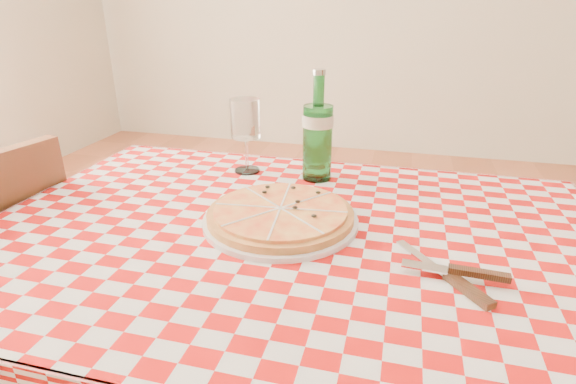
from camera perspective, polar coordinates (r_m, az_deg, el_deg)
name	(u,v)px	position (r m, az deg, el deg)	size (l,w,h in m)	color
dining_table	(290,271)	(0.98, 0.26, -9.99)	(1.20, 0.80, 0.75)	brown
tablecloth	(290,232)	(0.94, 0.27, -5.13)	(1.30, 0.90, 0.01)	#A20C09
pizza_plate	(280,213)	(0.96, -0.97, -2.75)	(0.33, 0.33, 0.04)	#C08040
water_bottle	(318,126)	(1.16, 3.81, 8.32)	(0.08, 0.08, 0.29)	#1A6926
wine_glass	(246,136)	(1.23, -5.36, 7.07)	(0.08, 0.08, 0.20)	white
cutlery	(448,271)	(0.83, 19.63, -9.45)	(0.25, 0.21, 0.03)	silver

